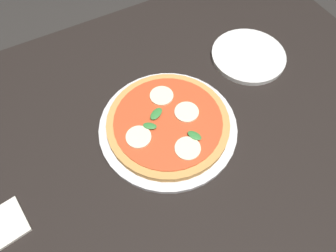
{
  "coord_description": "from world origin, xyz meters",
  "views": [
    {
      "loc": [
        -0.17,
        -0.35,
        1.43
      ],
      "look_at": [
        0.02,
        0.01,
        0.77
      ],
      "focal_mm": 32.94,
      "sensor_mm": 36.0,
      "label": 1
    }
  ],
  "objects_px": {
    "pizza": "(168,123)",
    "plate_white": "(248,56)",
    "dining_table": "(162,151)",
    "serving_tray": "(168,127)"
  },
  "relations": [
    {
      "from": "pizza",
      "to": "plate_white",
      "type": "bearing_deg",
      "value": 17.43
    },
    {
      "from": "dining_table",
      "to": "serving_tray",
      "type": "relative_size",
      "value": 4.05
    },
    {
      "from": "dining_table",
      "to": "pizza",
      "type": "height_order",
      "value": "pizza"
    },
    {
      "from": "pizza",
      "to": "plate_white",
      "type": "height_order",
      "value": "pizza"
    },
    {
      "from": "dining_table",
      "to": "pizza",
      "type": "relative_size",
      "value": 4.6
    },
    {
      "from": "serving_tray",
      "to": "pizza",
      "type": "distance_m",
      "value": 0.02
    },
    {
      "from": "serving_tray",
      "to": "pizza",
      "type": "bearing_deg",
      "value": 61.02
    },
    {
      "from": "pizza",
      "to": "dining_table",
      "type": "bearing_deg",
      "value": -159.04
    },
    {
      "from": "plate_white",
      "to": "pizza",
      "type": "bearing_deg",
      "value": -162.57
    },
    {
      "from": "serving_tray",
      "to": "plate_white",
      "type": "relative_size",
      "value": 1.6
    }
  ]
}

